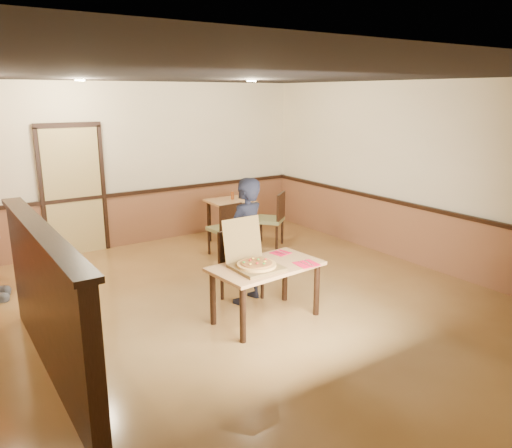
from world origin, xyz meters
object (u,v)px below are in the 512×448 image
(condiment, at_px, (232,195))
(main_table, at_px, (266,273))
(side_chair_right, at_px, (273,217))
(pizza_box, at_px, (254,262))
(diner, at_px, (246,241))
(side_table, at_px, (230,210))
(side_chair_left, at_px, (226,227))
(diner_chair, at_px, (238,262))

(condiment, bearing_deg, main_table, -114.58)
(side_chair_right, bearing_deg, pizza_box, 10.75)
(main_table, height_order, side_chair_right, side_chair_right)
(main_table, relative_size, diner, 0.83)
(main_table, height_order, diner, diner)
(side_chair_right, xyz_separation_m, pizza_box, (-1.95, -2.34, 0.23))
(main_table, relative_size, condiment, 9.41)
(main_table, xyz_separation_m, side_table, (1.28, 2.94, 0.02))
(diner, bearing_deg, condiment, -137.23)
(side_chair_right, relative_size, pizza_box, 1.61)
(main_table, height_order, side_chair_left, side_chair_left)
(side_chair_right, height_order, pizza_box, pizza_box)
(side_chair_right, bearing_deg, side_table, -90.13)
(diner_chair, xyz_separation_m, condiment, (1.30, 2.26, 0.35))
(side_table, distance_m, diner, 2.64)
(pizza_box, bearing_deg, condiment, 62.41)
(side_chair_right, distance_m, condiment, 0.84)
(pizza_box, relative_size, condiment, 4.21)
(diner, bearing_deg, side_chair_right, -153.31)
(main_table, bearing_deg, side_chair_left, 65.28)
(condiment, bearing_deg, diner_chair, -119.76)
(pizza_box, bearing_deg, side_chair_left, 66.13)
(main_table, relative_size, side_chair_left, 1.48)
(side_chair_left, bearing_deg, condiment, -132.09)
(side_table, height_order, pizza_box, pizza_box)
(side_table, bearing_deg, diner_chair, -118.70)
(diner, bearing_deg, pizza_box, 45.83)
(side_table, xyz_separation_m, pizza_box, (-1.46, -2.95, 0.15))
(diner_chair, relative_size, side_chair_left, 1.01)
(diner, bearing_deg, diner_chair, -99.99)
(side_chair_left, height_order, side_table, side_chair_left)
(condiment, bearing_deg, side_chair_right, -58.47)
(main_table, bearing_deg, side_chair_right, 47.81)
(main_table, distance_m, side_table, 3.21)
(side_table, xyz_separation_m, diner, (-1.18, -2.35, 0.21))
(side_chair_right, bearing_deg, side_chair_left, -38.72)
(side_chair_left, height_order, pizza_box, pizza_box)
(side_chair_left, bearing_deg, diner, 63.14)
(main_table, height_order, side_table, side_table)
(side_chair_left, bearing_deg, diner_chair, 60.57)
(side_chair_left, bearing_deg, main_table, 66.34)
(side_chair_left, xyz_separation_m, condiment, (0.53, 0.68, 0.35))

